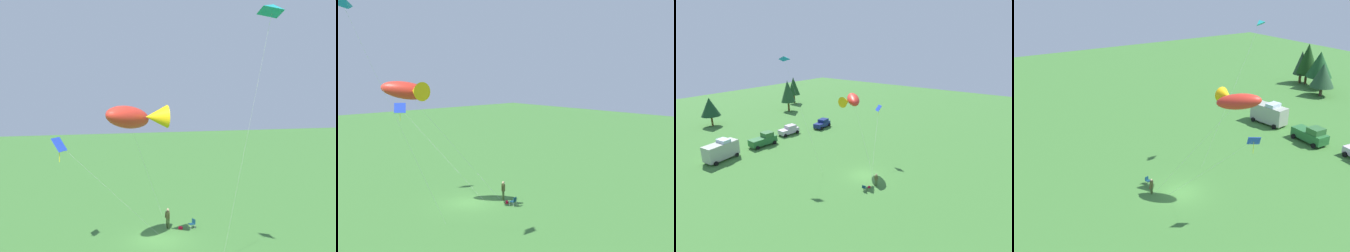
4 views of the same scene
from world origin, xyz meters
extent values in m
plane|color=#3B7230|center=(0.00, 0.00, 0.00)|extent=(160.00, 160.00, 0.00)
cylinder|color=#3E5426|center=(-1.50, -2.71, 0.42)|extent=(0.14, 0.14, 0.85)
cylinder|color=#3E5426|center=(-1.38, -2.89, 0.42)|extent=(0.14, 0.14, 0.85)
cylinder|color=brown|center=(-1.44, -2.80, 1.16)|extent=(0.47, 0.47, 0.62)
sphere|color=tan|center=(-1.44, -2.80, 1.62)|extent=(0.24, 0.24, 0.24)
cylinder|color=brown|center=(-1.50, -2.60, 1.19)|extent=(0.13, 0.14, 0.55)
cylinder|color=brown|center=(-1.28, -2.93, 1.19)|extent=(0.18, 0.21, 0.56)
cube|color=#103649|center=(-3.36, -2.19, 0.42)|extent=(0.60, 0.60, 0.04)
cube|color=#103649|center=(-3.57, -2.25, 0.62)|extent=(0.17, 0.47, 0.40)
cylinder|color=#A5A8AD|center=(-3.22, -1.93, 0.21)|extent=(0.03, 0.03, 0.42)
cylinder|color=#A5A8AD|center=(-3.10, -2.33, 0.21)|extent=(0.03, 0.03, 0.42)
cylinder|color=#A5A8AD|center=(-3.62, -2.05, 0.21)|extent=(0.03, 0.03, 0.42)
cylinder|color=#A5A8AD|center=(-3.50, -2.45, 0.21)|extent=(0.03, 0.03, 0.42)
cube|color=red|center=(-2.43, -2.34, 0.11)|extent=(0.39, 0.37, 0.22)
ellipsoid|color=red|center=(3.16, 4.35, 10.08)|extent=(4.41, 4.37, 2.07)
cone|color=yellow|center=(1.23, 4.35, 10.08)|extent=(1.50, 1.58, 1.58)
sphere|color=yellow|center=(4.34, 4.83, 10.25)|extent=(0.39, 0.39, 0.39)
cylinder|color=silver|center=(0.93, 0.88, 5.04)|extent=(4.48, 6.95, 10.08)
cylinder|color=#4C3823|center=(-1.31, -2.59, 0.00)|extent=(0.04, 0.04, 0.01)
cube|color=blue|center=(7.58, 2.43, 8.16)|extent=(1.12, 1.26, 0.92)
cylinder|color=yellow|center=(7.58, 2.43, 7.51)|extent=(0.04, 0.04, 1.09)
cylinder|color=silver|center=(3.63, 0.51, 4.08)|extent=(7.90, 3.85, 8.17)
cylinder|color=#4C3823|center=(-0.31, -1.41, 0.00)|extent=(0.04, 0.04, 0.01)
pyramid|color=teal|center=(-3.21, 12.15, 16.17)|extent=(1.41, 1.64, 0.83)
cylinder|color=silver|center=(-3.26, 8.55, 7.98)|extent=(0.33, 7.31, 15.96)
camera|label=1|loc=(8.43, 34.77, 12.27)|focal=50.00mm
camera|label=2|loc=(-32.30, 24.83, 12.20)|focal=50.00mm
camera|label=3|loc=(-28.62, -18.25, 18.24)|focal=28.00mm
camera|label=4|loc=(29.97, -18.94, 21.74)|focal=42.00mm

